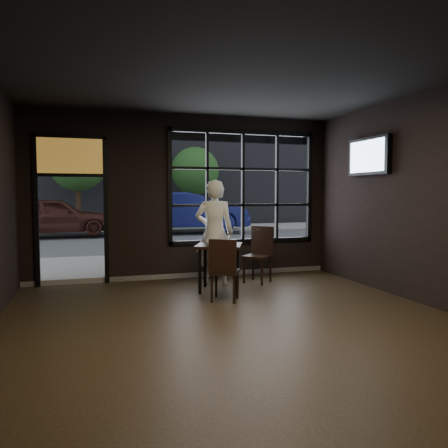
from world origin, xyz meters
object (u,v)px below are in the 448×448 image
object	(u,v)px
chair_near	(225,269)
man	(214,233)
cafe_table	(219,267)
navy_car	(189,212)

from	to	relation	value
chair_near	man	xyz separation A→B (m)	(0.17, 1.19, 0.47)
man	cafe_table	bearing A→B (deg)	103.70
man	navy_car	bearing A→B (deg)	-79.62
man	navy_car	distance (m)	10.32
navy_car	cafe_table	bearing A→B (deg)	172.95
chair_near	navy_car	xyz separation A→B (m)	(1.93, 11.36, 0.42)
cafe_table	man	world-z (taller)	man
man	navy_car	world-z (taller)	man
chair_near	navy_car	bearing A→B (deg)	-72.59
navy_car	man	bearing A→B (deg)	172.79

